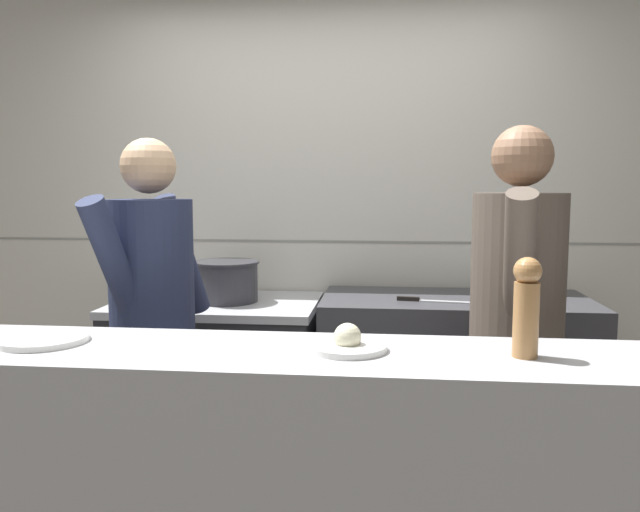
% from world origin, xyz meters
% --- Properties ---
extents(wall_back_tiled, '(8.00, 0.06, 2.60)m').
position_xyz_m(wall_back_tiled, '(0.00, 1.57, 1.30)').
color(wall_back_tiled, silver).
rests_on(wall_back_tiled, ground_plane).
extents(oven_range, '(1.06, 0.71, 0.86)m').
position_xyz_m(oven_range, '(-0.54, 1.17, 0.43)').
color(oven_range, '#232326').
rests_on(oven_range, ground_plane).
extents(prep_counter, '(1.34, 0.65, 0.90)m').
position_xyz_m(prep_counter, '(0.69, 1.17, 0.45)').
color(prep_counter, '#38383D').
rests_on(prep_counter, ground_plane).
extents(stock_pot, '(0.34, 0.34, 0.21)m').
position_xyz_m(stock_pot, '(-0.49, 1.17, 0.97)').
color(stock_pot, '#2D2D33').
rests_on(stock_pot, oven_range).
extents(mixing_bowl_steel, '(0.26, 0.26, 0.07)m').
position_xyz_m(mixing_bowl_steel, '(0.96, 1.17, 0.94)').
color(mixing_bowl_steel, '#B7BABF').
rests_on(mixing_bowl_steel, prep_counter).
extents(chefs_knife, '(0.35, 0.08, 0.02)m').
position_xyz_m(chefs_knife, '(0.54, 1.06, 0.91)').
color(chefs_knife, '#B7BABF').
rests_on(chefs_knife, prep_counter).
extents(plated_dish_main, '(0.26, 0.26, 0.02)m').
position_xyz_m(plated_dish_main, '(-0.66, -0.28, 1.01)').
color(plated_dish_main, white).
rests_on(plated_dish_main, pass_counter).
extents(plated_dish_appetiser, '(0.22, 0.22, 0.08)m').
position_xyz_m(plated_dish_appetiser, '(0.24, -0.27, 1.02)').
color(plated_dish_appetiser, white).
rests_on(plated_dish_appetiser, pass_counter).
extents(pepper_mill, '(0.07, 0.07, 0.27)m').
position_xyz_m(pepper_mill, '(0.72, -0.29, 1.14)').
color(pepper_mill, '#AD7A47').
rests_on(pepper_mill, pass_counter).
extents(chef_head_cook, '(0.43, 0.71, 1.65)m').
position_xyz_m(chef_head_cook, '(-0.59, 0.40, 0.92)').
color(chef_head_cook, black).
rests_on(chef_head_cook, ground_plane).
extents(chef_sous, '(0.40, 0.74, 1.68)m').
position_xyz_m(chef_sous, '(0.83, 0.37, 0.93)').
color(chef_sous, black).
rests_on(chef_sous, ground_plane).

